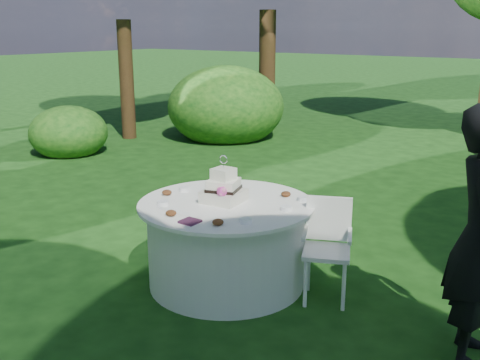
% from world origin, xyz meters
% --- Properties ---
extents(ground, '(80.00, 80.00, 0.00)m').
position_xyz_m(ground, '(0.00, 0.00, 0.00)').
color(ground, '#11330E').
rests_on(ground, ground).
extents(napkins, '(0.14, 0.14, 0.02)m').
position_xyz_m(napkins, '(0.08, -0.58, 0.78)').
color(napkins, '#421C36').
rests_on(napkins, table).
extents(feather_plume, '(0.48, 0.07, 0.01)m').
position_xyz_m(feather_plume, '(-0.15, -0.46, 0.78)').
color(feather_plume, white).
rests_on(feather_plume, table).
extents(table, '(1.56, 1.56, 0.77)m').
position_xyz_m(table, '(0.00, 0.00, 0.39)').
color(table, silver).
rests_on(table, ground).
extents(cake, '(0.36, 0.36, 0.43)m').
position_xyz_m(cake, '(-0.03, 0.01, 0.88)').
color(cake, beige).
rests_on(cake, table).
extents(chair, '(0.51, 0.51, 0.87)m').
position_xyz_m(chair, '(0.86, 0.29, 0.51)').
color(chair, silver).
rests_on(chair, ground).
extents(votives, '(1.18, 0.92, 0.04)m').
position_xyz_m(votives, '(0.05, 0.05, 0.79)').
color(votives, white).
rests_on(votives, table).
extents(petal_cups, '(1.01, 1.10, 0.05)m').
position_xyz_m(petal_cups, '(-0.02, -0.18, 0.79)').
color(petal_cups, '#562D16').
rests_on(petal_cups, table).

